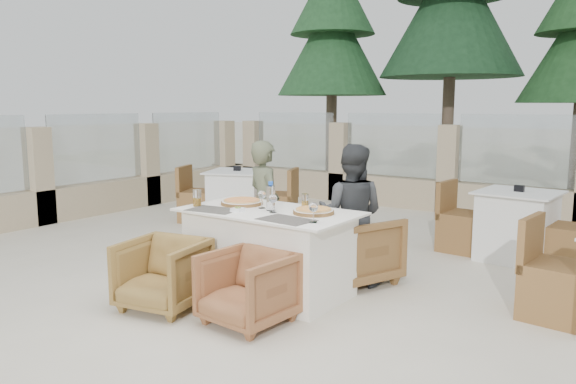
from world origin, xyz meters
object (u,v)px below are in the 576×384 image
Objects in this scene: beer_glass_left at (197,198)px; diner_left at (265,206)px; armchair_far_left at (286,240)px; armchair_near_left at (163,274)px; wine_glass_corner at (313,211)px; olive_dish at (238,209)px; pizza_left at (242,202)px; wine_glass_near at (273,202)px; bg_table_b at (517,226)px; water_bottle at (271,196)px; wine_glass_centre at (262,198)px; armchair_far_right at (355,248)px; dining_table at (269,252)px; armchair_near_right at (247,288)px; beer_glass_right at (305,201)px; bg_table_a at (238,197)px; pizza_right at (314,211)px.

diner_left is (0.20, 0.78, -0.17)m from beer_glass_left.
armchair_far_left is 0.94× the size of armchair_near_left.
wine_glass_corner is 1.67× the size of olive_dish.
wine_glass_near is at bearing -18.21° from pizza_left.
pizza_left is 3.11m from bg_table_b.
wine_glass_centre is at bearing 162.67° from water_bottle.
beer_glass_left is 1.59m from armchair_far_right.
bg_table_b is at bearing 59.72° from wine_glass_near.
armchair_near_right is (0.31, -0.69, -0.10)m from dining_table.
dining_table is 14.55× the size of olive_dish.
water_bottle is 0.35m from beer_glass_right.
wine_glass_near is at bearing -105.35° from beer_glass_right.
beer_glass_left is 0.12× the size of diner_left.
beer_glass_right is 1.18× the size of olive_dish.
water_bottle is 2.04× the size of beer_glass_right.
dining_table and bg_table_a have the same top height.
wine_glass_corner is at bearing 133.10° from armchair_far_left.
armchair_near_left is 1.03× the size of armchair_near_right.
beer_glass_left reaches higher than armchair_far_right.
diner_left is at bearing 78.80° from armchair_near_left.
dining_table is 2.17× the size of armchair_far_right.
dining_table is at bearing 48.56° from armchair_near_left.
bg_table_a is at bearing 135.84° from wine_glass_near.
pizza_right reaches higher than armchair_near_right.
beer_glass_right is at bearing 137.36° from armchair_far_left.
armchair_near_left is at bearing -82.04° from bg_table_a.
water_bottle is 0.20× the size of diner_left.
armchair_near_right is (-0.18, -1.42, -0.05)m from armchair_far_right.
pizza_right is 0.54m from wine_glass_centre.
wine_glass_corner is at bearing 61.42° from armchair_near_right.
beer_glass_right is 0.73m from armchair_far_right.
diner_left reaches higher than pizza_right.
armchair_near_left is (-0.50, -0.83, -0.09)m from dining_table.
wine_glass_centre reaches higher than olive_dish.
diner_left is 0.83× the size of bg_table_a.
armchair_far_right is (0.87, -0.07, 0.06)m from armchair_far_left.
armchair_far_left is 1.64m from armchair_near_left.
armchair_far_right is at bearing 47.30° from armchair_near_left.
pizza_left is 0.63× the size of armchair_near_right.
wine_glass_near is 0.25× the size of armchair_far_right.
bg_table_b is at bearing 56.59° from olive_dish.
bg_table_b is (3.81, 0.27, 0.00)m from bg_table_a.
wine_glass_corner is at bearing 18.42° from armchair_near_left.
diner_left is (-0.37, 0.52, -0.18)m from wine_glass_centre.
wine_glass_centre is 0.66m from diner_left.
diner_left reaches higher than dining_table.
armchair_near_left is 1.45m from diner_left.
dining_table reaches higher than armchair_near_left.
beer_glass_left is at bearing 72.50° from armchair_far_left.
pizza_right is (0.41, 0.10, 0.41)m from dining_table.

